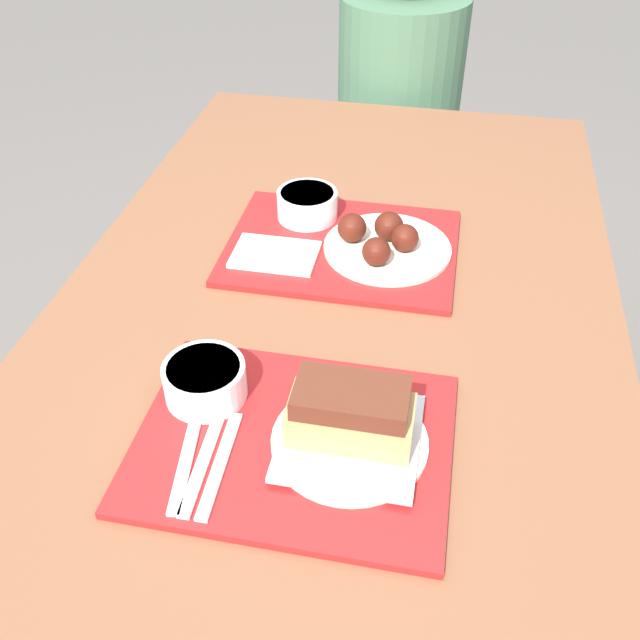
{
  "coord_description": "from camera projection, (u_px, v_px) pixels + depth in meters",
  "views": [
    {
      "loc": [
        0.15,
        -0.81,
        1.45
      ],
      "look_at": [
        -0.01,
        -0.0,
        0.77
      ],
      "focal_mm": 40.0,
      "sensor_mm": 36.0,
      "label": 1
    }
  ],
  "objects": [
    {
      "name": "ground_plane",
      "position": [
        323.0,
        591.0,
        1.56
      ],
      "size": [
        12.0,
        12.0,
        0.0
      ],
      "primitive_type": "plane",
      "color": "#605B56"
    },
    {
      "name": "picnic_table",
      "position": [
        325.0,
        377.0,
        1.15
      ],
      "size": [
        0.92,
        1.82,
        0.73
      ],
      "color": "brown",
      "rests_on": "ground_plane"
    },
    {
      "name": "picnic_bench_far",
      "position": [
        394.0,
        189.0,
        2.18
      ],
      "size": [
        0.87,
        0.28,
        0.44
      ],
      "color": "brown",
      "rests_on": "ground_plane"
    },
    {
      "name": "tray_near",
      "position": [
        296.0,
        442.0,
        0.93
      ],
      "size": [
        0.41,
        0.31,
        0.01
      ],
      "color": "red",
      "rests_on": "picnic_table"
    },
    {
      "name": "tray_far",
      "position": [
        342.0,
        247.0,
        1.28
      ],
      "size": [
        0.41,
        0.31,
        0.01
      ],
      "color": "red",
      "rests_on": "picnic_table"
    },
    {
      "name": "bowl_coleslaw_near",
      "position": [
        205.0,
        379.0,
        0.97
      ],
      "size": [
        0.11,
        0.11,
        0.05
      ],
      "color": "silver",
      "rests_on": "tray_near"
    },
    {
      "name": "brisket_sandwich_plate",
      "position": [
        350.0,
        423.0,
        0.89
      ],
      "size": [
        0.2,
        0.2,
        0.1
      ],
      "color": "beige",
      "rests_on": "tray_near"
    },
    {
      "name": "plastic_fork_near",
      "position": [
        203.0,
        461.0,
        0.89
      ],
      "size": [
        0.02,
        0.17,
        0.0
      ],
      "color": "white",
      "rests_on": "tray_near"
    },
    {
      "name": "plastic_knife_near",
      "position": [
        220.0,
        464.0,
        0.89
      ],
      "size": [
        0.02,
        0.17,
        0.0
      ],
      "color": "white",
      "rests_on": "tray_near"
    },
    {
      "name": "plastic_spoon_near",
      "position": [
        187.0,
        459.0,
        0.9
      ],
      "size": [
        0.04,
        0.17,
        0.0
      ],
      "color": "white",
      "rests_on": "tray_near"
    },
    {
      "name": "condiment_packet",
      "position": [
        310.0,
        399.0,
        0.97
      ],
      "size": [
        0.04,
        0.03,
        0.01
      ],
      "color": "teal",
      "rests_on": "tray_near"
    },
    {
      "name": "bowl_coleslaw_far",
      "position": [
        307.0,
        203.0,
        1.33
      ],
      "size": [
        0.11,
        0.11,
        0.05
      ],
      "color": "silver",
      "rests_on": "tray_far"
    },
    {
      "name": "wings_plate_far",
      "position": [
        383.0,
        241.0,
        1.25
      ],
      "size": [
        0.23,
        0.23,
        0.06
      ],
      "color": "beige",
      "rests_on": "tray_far"
    },
    {
      "name": "napkin_far",
      "position": [
        275.0,
        254.0,
        1.25
      ],
      "size": [
        0.15,
        0.1,
        0.01
      ],
      "color": "white",
      "rests_on": "tray_far"
    },
    {
      "name": "person_seated_across",
      "position": [
        401.0,
        75.0,
        1.96
      ],
      "size": [
        0.34,
        0.34,
        0.69
      ],
      "color": "#477051",
      "rests_on": "picnic_bench_far"
    }
  ]
}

